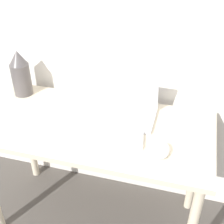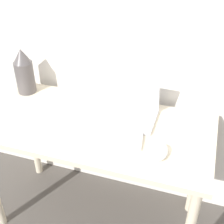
{
  "view_description": "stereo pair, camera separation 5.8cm",
  "coord_description": "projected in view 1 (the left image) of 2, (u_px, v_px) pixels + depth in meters",
  "views": [
    {
      "loc": [
        0.45,
        -0.96,
        1.78
      ],
      "look_at": [
        0.1,
        0.3,
        0.87
      ],
      "focal_mm": 50.0,
      "sensor_mm": 36.0,
      "label": 1
    },
    {
      "loc": [
        0.5,
        -0.94,
        1.78
      ],
      "look_at": [
        0.1,
        0.3,
        0.87
      ],
      "focal_mm": 50.0,
      "sensor_mm": 36.0,
      "label": 2
    }
  ],
  "objects": [
    {
      "name": "mp3_player",
      "position": [
        116.0,
        128.0,
        1.64
      ],
      "size": [
        0.04,
        0.07,
        0.01
      ],
      "color": "orange",
      "rests_on": "desk"
    },
    {
      "name": "vase",
      "position": [
        20.0,
        73.0,
        1.86
      ],
      "size": [
        0.11,
        0.11,
        0.28
      ],
      "color": "#514C4C",
      "rests_on": "desk"
    },
    {
      "name": "keyboard",
      "position": [
        97.0,
        136.0,
        1.58
      ],
      "size": [
        0.48,
        0.21,
        0.02
      ],
      "color": "silver",
      "rests_on": "desk"
    },
    {
      "name": "laptop",
      "position": [
        127.0,
        108.0,
        1.71
      ],
      "size": [
        0.32,
        0.23,
        0.24
      ],
      "color": "silver",
      "rests_on": "desk"
    },
    {
      "name": "wall_back",
      "position": [
        112.0,
        15.0,
        1.69
      ],
      "size": [
        6.0,
        0.05,
        2.5
      ],
      "color": "silver",
      "rests_on": "ground_plane"
    },
    {
      "name": "mouse",
      "position": [
        163.0,
        150.0,
        1.47
      ],
      "size": [
        0.06,
        0.11,
        0.04
      ],
      "color": "white",
      "rests_on": "desk"
    },
    {
      "name": "desk",
      "position": [
        94.0,
        141.0,
        1.73
      ],
      "size": [
        1.27,
        0.6,
        0.77
      ],
      "color": "beige",
      "rests_on": "ground_plane"
    }
  ]
}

